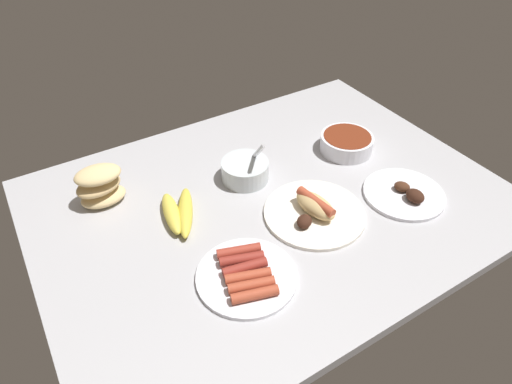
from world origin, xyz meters
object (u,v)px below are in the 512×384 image
(banana_bunch, at_px, (179,213))
(plate_sausages, at_px, (246,275))
(bowl_coleslaw, at_px, (245,170))
(plate_grilled_meat, at_px, (405,194))
(plate_hotdog_assembled, at_px, (314,211))
(bread_stack, at_px, (100,186))
(bowl_chili, at_px, (347,142))

(banana_bunch, relative_size, plate_sausages, 0.82)
(bowl_coleslaw, xyz_separation_m, plate_grilled_meat, (0.32, -0.29, -0.02))
(plate_hotdog_assembled, bearing_deg, plate_grilled_meat, -14.84)
(bowl_coleslaw, bearing_deg, plate_hotdog_assembled, -71.68)
(bowl_coleslaw, xyz_separation_m, bread_stack, (-0.37, 0.11, 0.02))
(bread_stack, xyz_separation_m, plate_sausages, (0.19, -0.41, -0.04))
(bread_stack, bearing_deg, banana_bunch, -48.10)
(plate_grilled_meat, bearing_deg, bread_stack, 150.09)
(plate_hotdog_assembled, relative_size, plate_grilled_meat, 1.20)
(plate_hotdog_assembled, xyz_separation_m, bread_stack, (-0.44, 0.33, 0.04))
(bread_stack, bearing_deg, bowl_chili, -12.14)
(plate_hotdog_assembled, distance_m, plate_grilled_meat, 0.26)
(banana_bunch, bearing_deg, bowl_chili, 1.08)
(plate_hotdog_assembled, relative_size, bowl_chili, 1.64)
(banana_bunch, xyz_separation_m, bread_stack, (-0.14, 0.16, 0.04))
(bowl_chili, bearing_deg, bowl_coleslaw, 173.17)
(banana_bunch, xyz_separation_m, plate_grilled_meat, (0.55, -0.24, -0.01))
(plate_hotdog_assembled, bearing_deg, bowl_chili, 35.24)
(plate_sausages, bearing_deg, plate_grilled_meat, 1.99)
(bowl_coleslaw, xyz_separation_m, plate_hotdog_assembled, (0.07, -0.22, -0.02))
(bowl_coleslaw, relative_size, bread_stack, 1.13)
(bowl_coleslaw, bearing_deg, plate_grilled_meat, -41.51)
(bread_stack, height_order, plate_sausages, bread_stack)
(bowl_chili, bearing_deg, banana_bunch, -178.92)
(bowl_coleslaw, bearing_deg, bread_stack, 163.26)
(bowl_coleslaw, height_order, bread_stack, bowl_coleslaw)
(bowl_coleslaw, distance_m, bowl_chili, 0.33)
(banana_bunch, height_order, bowl_chili, bowl_chili)
(plate_hotdog_assembled, height_order, plate_grilled_meat, plate_hotdog_assembled)
(bread_stack, relative_size, plate_sausages, 0.59)
(plate_hotdog_assembled, distance_m, plate_sausages, 0.26)
(bread_stack, height_order, plate_grilled_meat, bread_stack)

